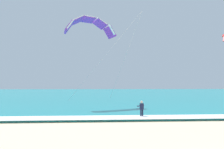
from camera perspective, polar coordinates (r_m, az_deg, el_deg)
sea at (r=81.74m, az=0.13°, el=-4.37°), size 200.00×120.00×0.20m
surf_foam at (r=23.47m, az=11.17°, el=-9.59°), size 200.00×2.72×0.04m
surfboard at (r=23.67m, az=6.87°, el=-10.03°), size 1.02×1.45×0.09m
kitesurfer at (r=23.58m, az=6.83°, el=-7.82°), size 0.67×0.66×1.69m
kite_primary at (r=33.42m, az=-5.18°, el=11.41°), size 8.46×11.16×11.03m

